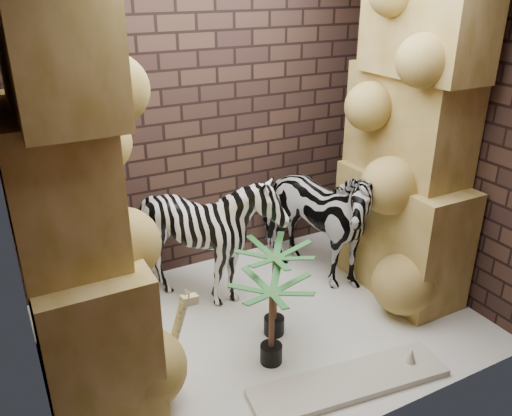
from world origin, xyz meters
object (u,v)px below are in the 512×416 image
palm_front (275,291)px  surfboard (349,382)px  giraffe_toy (158,349)px  palm_back (272,322)px  zebra_left (210,243)px  zebra_right (311,209)px

palm_front → surfboard: 0.89m
giraffe_toy → palm_back: 0.86m
zebra_left → surfboard: size_ratio=0.85×
palm_front → palm_back: size_ratio=1.12×
zebra_left → surfboard: bearing=-69.8°
giraffe_toy → palm_back: size_ratio=1.07×
palm_back → zebra_left: bearing=93.1°
giraffe_toy → palm_front: palm_front is taller
zebra_right → palm_back: size_ratio=2.00×
zebra_right → giraffe_toy: (-1.79, -0.85, -0.34)m
giraffe_toy → palm_back: (0.85, -0.07, -0.03)m
zebra_right → giraffe_toy: size_ratio=1.87×
palm_front → palm_back: 0.36m
giraffe_toy → zebra_left: bearing=40.1°
surfboard → giraffe_toy: bearing=162.8°
palm_front → zebra_right: bearing=40.2°
zebra_right → zebra_left: zebra_right is taller
surfboard → zebra_right: bearing=75.5°
surfboard → palm_back: bearing=135.0°
zebra_left → palm_front: 0.78m
zebra_right → palm_front: zebra_right is taller
zebra_right → surfboard: bearing=-129.9°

